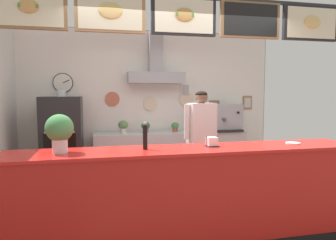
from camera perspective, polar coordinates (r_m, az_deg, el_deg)
The scene contains 15 objects.
ground_plane at distance 4.03m, azimuth 2.12°, elevation -18.83°, with size 5.66×5.66×0.00m, color brown.
back_wall_assembly at distance 5.79m, azimuth -3.20°, elevation 3.55°, with size 4.72×2.56×2.77m.
service_counter at distance 3.45m, azimuth 4.03°, elevation -13.70°, with size 3.78×0.61×1.04m.
back_prep_counter at distance 5.72m, azimuth 0.48°, elevation -6.83°, with size 2.72×0.52×0.92m.
pizza_oven at distance 5.37m, azimuth -18.60°, elevation -4.27°, with size 0.62×0.75×1.66m.
shop_worker at distance 4.58m, azimuth 5.99°, elevation -4.25°, with size 0.52×0.28×1.65m.
espresso_machine at distance 5.92m, azimuth 10.42°, elevation 0.43°, with size 0.54×0.45×0.50m.
potted_sage at distance 5.55m, azimuth -4.10°, elevation -1.19°, with size 0.15×0.15×0.19m.
potted_basil at distance 5.49m, azimuth -8.13°, elevation -1.05°, with size 0.17×0.17×0.23m.
potted_rosemary at distance 5.76m, azimuth 5.74°, elevation -0.77°, with size 0.18×0.18×0.23m.
potted_oregano at distance 5.69m, azimuth 1.28°, elevation -1.16°, with size 0.14×0.14×0.17m.
pepper_grinder at distance 3.22m, azimuth -4.18°, elevation -2.88°, with size 0.05×0.05×0.29m.
basil_vase at distance 3.21m, azimuth -19.12°, elevation -1.93°, with size 0.27×0.27×0.38m.
napkin_holder at distance 3.45m, azimuth 7.97°, elevation -3.99°, with size 0.13×0.12×0.11m.
condiment_plate at distance 3.88m, azimuth 21.78°, elevation -3.90°, with size 0.16×0.16×0.01m.
Camera 1 is at (-0.94, -3.56, 1.63)m, focal length 33.53 mm.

